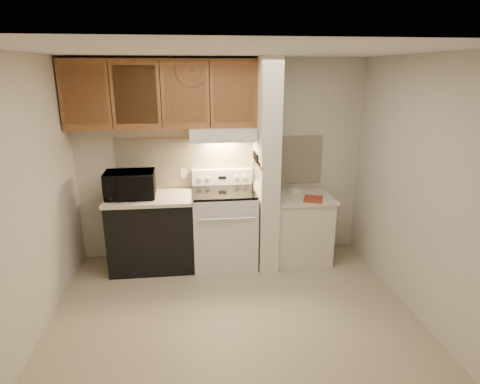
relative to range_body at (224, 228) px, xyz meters
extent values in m
plane|color=tan|center=(0.00, -1.16, -0.46)|extent=(3.60, 3.60, 0.00)
plane|color=white|center=(0.00, -1.16, 2.04)|extent=(3.60, 3.60, 0.00)
cube|color=beige|center=(0.00, 0.34, 0.79)|extent=(3.60, 2.50, 0.02)
cube|color=beige|center=(-1.80, -1.16, 0.79)|extent=(0.02, 3.00, 2.50)
cube|color=beige|center=(1.80, -1.16, 0.79)|extent=(0.02, 3.00, 2.50)
cube|color=#FFF3CE|center=(0.00, 0.33, 0.78)|extent=(2.60, 0.02, 0.63)
cube|color=silver|center=(0.00, 0.00, 0.00)|extent=(0.76, 0.65, 0.92)
cube|color=black|center=(0.00, -0.32, 0.04)|extent=(0.50, 0.01, 0.30)
cylinder|color=silver|center=(0.00, -0.35, 0.26)|extent=(0.65, 0.02, 0.02)
cube|color=black|center=(0.00, 0.00, 0.48)|extent=(0.74, 0.64, 0.03)
cube|color=silver|center=(0.00, 0.28, 0.59)|extent=(0.76, 0.08, 0.20)
cube|color=black|center=(0.00, 0.24, 0.59)|extent=(0.10, 0.01, 0.04)
cylinder|color=silver|center=(-0.28, 0.24, 0.59)|extent=(0.05, 0.02, 0.05)
cylinder|color=silver|center=(-0.18, 0.24, 0.59)|extent=(0.05, 0.02, 0.05)
cylinder|color=silver|center=(0.18, 0.24, 0.59)|extent=(0.05, 0.02, 0.05)
cylinder|color=silver|center=(0.28, 0.24, 0.59)|extent=(0.05, 0.02, 0.05)
cube|color=black|center=(-0.88, 0.01, -0.03)|extent=(1.00, 0.63, 0.87)
cube|color=beige|center=(-0.88, 0.01, 0.43)|extent=(1.04, 0.67, 0.04)
cube|color=black|center=(-1.13, -0.13, 0.46)|extent=(0.24, 0.14, 0.02)
cylinder|color=#2F7066|center=(-1.04, 0.23, 0.50)|extent=(0.11, 0.11, 0.09)
cube|color=beige|center=(-0.48, 0.32, 0.64)|extent=(0.08, 0.01, 0.12)
imported|color=black|center=(-1.10, -0.01, 0.61)|extent=(0.58, 0.41, 0.31)
cube|color=silver|center=(0.51, -0.01, 0.79)|extent=(0.22, 0.70, 2.50)
cube|color=brown|center=(0.39, -0.01, 0.84)|extent=(0.01, 0.70, 0.04)
cube|color=black|center=(0.39, -0.06, 0.86)|extent=(0.02, 0.42, 0.04)
cube|color=silver|center=(0.38, -0.20, 0.76)|extent=(0.01, 0.03, 0.16)
cylinder|color=black|center=(0.38, -0.21, 0.91)|extent=(0.02, 0.02, 0.10)
cube|color=silver|center=(0.38, -0.13, 0.75)|extent=(0.01, 0.04, 0.18)
cylinder|color=black|center=(0.38, -0.15, 0.91)|extent=(0.02, 0.02, 0.10)
cube|color=silver|center=(0.38, -0.07, 0.74)|extent=(0.01, 0.04, 0.20)
cylinder|color=black|center=(0.38, -0.05, 0.91)|extent=(0.02, 0.02, 0.10)
cube|color=silver|center=(0.38, 0.04, 0.76)|extent=(0.01, 0.04, 0.16)
cylinder|color=black|center=(0.38, 0.03, 0.91)|extent=(0.02, 0.02, 0.10)
cube|color=silver|center=(0.38, 0.10, 0.75)|extent=(0.01, 0.04, 0.18)
cylinder|color=black|center=(0.38, 0.09, 0.91)|extent=(0.02, 0.02, 0.10)
cube|color=slate|center=(0.38, 0.17, 0.69)|extent=(0.03, 0.10, 0.24)
cube|color=beige|center=(0.97, -0.01, -0.06)|extent=(0.70, 0.60, 0.81)
cube|color=beige|center=(0.97, -0.01, 0.37)|extent=(0.74, 0.64, 0.04)
cube|color=#97341E|center=(1.07, -0.16, 0.39)|extent=(0.31, 0.36, 0.01)
cube|color=white|center=(0.92, 0.17, 0.41)|extent=(0.16, 0.13, 0.04)
cube|color=beige|center=(0.00, 0.12, 1.17)|extent=(0.78, 0.44, 0.15)
cube|color=beige|center=(0.00, -0.08, 1.12)|extent=(0.78, 0.04, 0.06)
cube|color=brown|center=(-0.69, 0.17, 1.62)|extent=(2.18, 0.33, 0.77)
cube|color=brown|center=(-1.51, 0.01, 1.62)|extent=(0.46, 0.01, 0.63)
cube|color=black|center=(-1.23, 0.01, 1.62)|extent=(0.01, 0.01, 0.73)
cube|color=brown|center=(-0.96, 0.01, 1.62)|extent=(0.46, 0.01, 0.63)
cube|color=black|center=(-0.69, 0.01, 1.62)|extent=(0.01, 0.01, 0.73)
cube|color=brown|center=(-0.42, 0.01, 1.62)|extent=(0.46, 0.01, 0.63)
cube|color=black|center=(-0.14, 0.01, 1.62)|extent=(0.01, 0.01, 0.73)
cube|color=brown|center=(0.13, 0.01, 1.62)|extent=(0.46, 0.01, 0.63)
camera|label=1|loc=(-0.34, -4.63, 1.89)|focal=30.00mm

